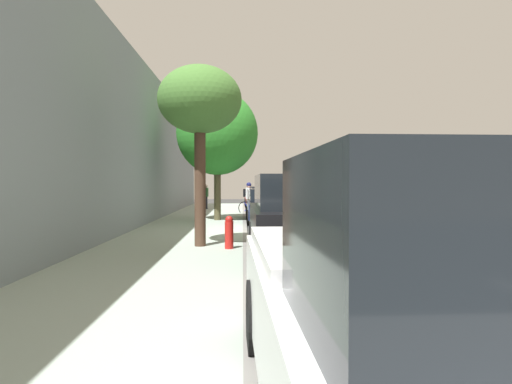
% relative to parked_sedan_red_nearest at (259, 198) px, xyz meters
% --- Properties ---
extents(ground, '(63.74, 63.74, 0.00)m').
position_rel_parked_sedan_red_nearest_xyz_m(ground, '(-0.78, 15.27, -0.75)').
color(ground, '#363636').
extents(sidewalk, '(3.89, 39.84, 0.12)m').
position_rel_parked_sedan_red_nearest_xyz_m(sidewalk, '(3.10, 15.27, -0.69)').
color(sidewalk, '#9EAD9F').
rests_on(sidewalk, ground).
extents(curb_edge, '(0.16, 39.84, 0.12)m').
position_rel_parked_sedan_red_nearest_xyz_m(curb_edge, '(1.07, 15.27, -0.69)').
color(curb_edge, gray).
rests_on(curb_edge, ground).
extents(lane_stripe_centre, '(0.14, 40.00, 0.01)m').
position_rel_parked_sedan_red_nearest_xyz_m(lane_stripe_centre, '(-3.81, 15.35, -0.75)').
color(lane_stripe_centre, white).
rests_on(lane_stripe_centre, ground).
extents(lane_stripe_bike_edge, '(0.12, 39.84, 0.01)m').
position_rel_parked_sedan_red_nearest_xyz_m(lane_stripe_bike_edge, '(-0.40, 15.27, -0.75)').
color(lane_stripe_bike_edge, white).
rests_on(lane_stripe_bike_edge, ground).
extents(building_facade, '(0.50, 39.84, 6.60)m').
position_rel_parked_sedan_red_nearest_xyz_m(building_facade, '(5.29, 15.27, 2.55)').
color(building_facade, gray).
rests_on(building_facade, ground).
extents(parked_sedan_red_nearest, '(2.06, 4.51, 1.52)m').
position_rel_parked_sedan_red_nearest_xyz_m(parked_sedan_red_nearest, '(0.00, 0.00, 0.00)').
color(parked_sedan_red_nearest, maroon).
rests_on(parked_sedan_red_nearest, ground).
extents(parked_sedan_dark_blue_second, '(1.87, 4.41, 1.52)m').
position_rel_parked_sedan_red_nearest_xyz_m(parked_sedan_dark_blue_second, '(0.06, 10.60, 0.00)').
color(parked_sedan_dark_blue_second, navy).
rests_on(parked_sedan_dark_blue_second, ground).
extents(parked_suv_black_mid, '(2.00, 4.72, 1.99)m').
position_rel_parked_sedan_red_nearest_xyz_m(parked_suv_black_mid, '(-0.01, 19.94, 0.27)').
color(parked_suv_black_mid, black).
rests_on(parked_suv_black_mid, ground).
extents(parked_pickup_white_far, '(2.14, 5.35, 1.95)m').
position_rel_parked_sedan_red_nearest_xyz_m(parked_pickup_white_far, '(0.05, 27.34, 0.15)').
color(parked_pickup_white_far, white).
rests_on(parked_pickup_white_far, ground).
extents(bicycle_at_curb, '(1.60, 0.86, 0.80)m').
position_rel_parked_sedan_red_nearest_xyz_m(bicycle_at_curb, '(0.61, 6.09, -0.36)').
color(bicycle_at_curb, black).
rests_on(bicycle_at_curb, ground).
extents(cyclist_with_backpack, '(0.50, 0.58, 1.81)m').
position_rel_parked_sedan_red_nearest_xyz_m(cyclist_with_backpack, '(0.83, 5.63, 0.36)').
color(cyclist_with_backpack, '#C6B284').
rests_on(cyclist_with_backpack, ground).
extents(street_tree_near_cyclist, '(3.64, 3.64, 5.79)m').
position_rel_parked_sedan_red_nearest_xyz_m(street_tree_near_cyclist, '(2.29, 10.54, 3.26)').
color(street_tree_near_cyclist, brown).
rests_on(street_tree_near_cyclist, sidewalk).
extents(street_tree_mid_block, '(2.22, 2.22, 4.78)m').
position_rel_parked_sedan_red_nearest_xyz_m(street_tree_mid_block, '(2.29, 18.52, 3.18)').
color(street_tree_mid_block, '#4B3426').
rests_on(street_tree_mid_block, sidewalk).
extents(pedestrian_on_phone, '(0.34, 0.59, 1.56)m').
position_rel_parked_sedan_red_nearest_xyz_m(pedestrian_on_phone, '(3.49, 2.30, 0.24)').
color(pedestrian_on_phone, black).
rests_on(pedestrian_on_phone, sidewalk).
extents(fire_hydrant, '(0.22, 0.22, 0.84)m').
position_rel_parked_sedan_red_nearest_xyz_m(fire_hydrant, '(1.50, 19.01, -0.21)').
color(fire_hydrant, red).
rests_on(fire_hydrant, sidewalk).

